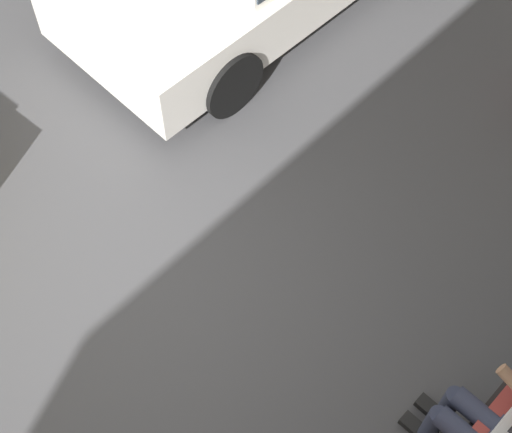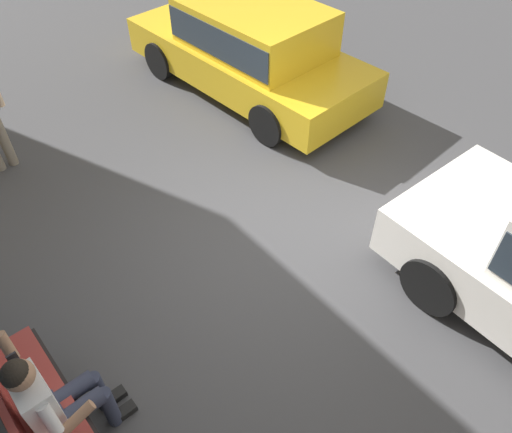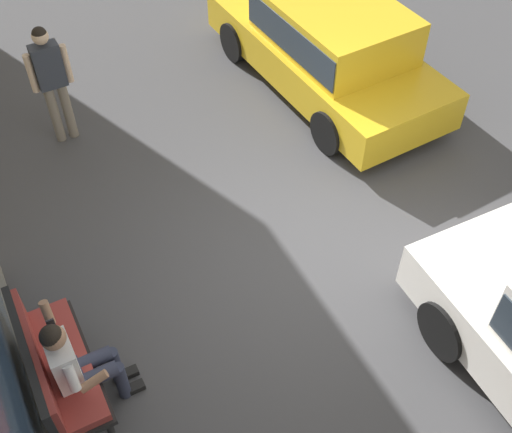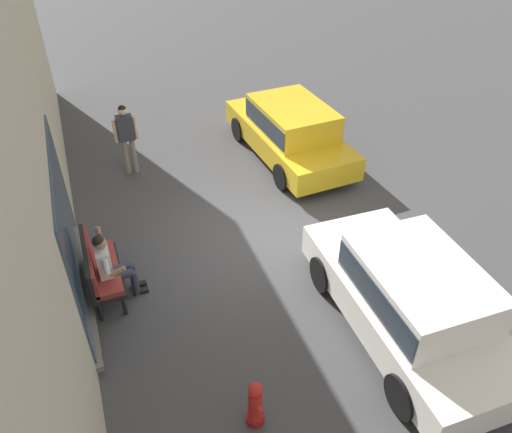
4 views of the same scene
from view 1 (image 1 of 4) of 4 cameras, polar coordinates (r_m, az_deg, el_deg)
ground_plane at (r=6.23m, az=-8.51°, el=-4.82°), size 60.00×60.00×0.00m
person_on_phone at (r=5.20m, az=17.04°, el=-14.54°), size 0.73×0.74×1.35m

